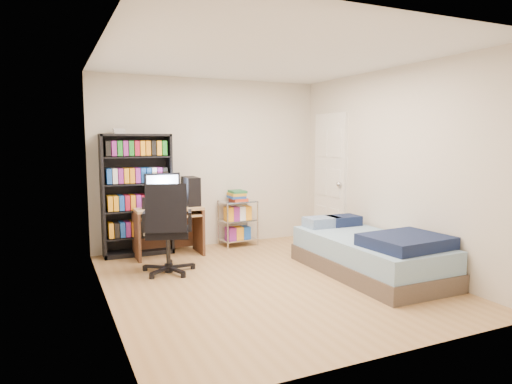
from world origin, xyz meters
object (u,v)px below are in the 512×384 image
office_chair (168,245)px  computer_desk (173,211)px  media_shelf (137,193)px  bed (370,254)px

office_chair → computer_desk: bearing=88.0°
media_shelf → bed: media_shelf is taller
computer_desk → bed: bearing=-45.5°
bed → media_shelf: bearing=138.1°
office_chair → bed: 2.43m
computer_desk → office_chair: (-0.30, -0.88, -0.27)m
computer_desk → bed: computer_desk is taller
media_shelf → computer_desk: size_ratio=1.53×
media_shelf → computer_desk: bearing=-21.9°
office_chair → bed: size_ratio=0.55×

